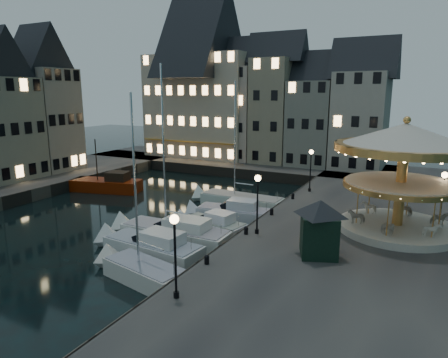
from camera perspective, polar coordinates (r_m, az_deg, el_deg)
The scene contains 31 objects.
ground at distance 31.18m, azimuth -8.50°, elevation -8.40°, with size 160.00×160.00×0.00m, color black.
quay_east at distance 31.45m, azimuth 19.94°, elevation -7.59°, with size 16.00×56.00×1.30m, color #474442.
quay_north at distance 58.31m, azimuth 1.16°, elevation 2.17°, with size 44.00×12.00×1.30m, color #474442.
quaywall_e at distance 33.25m, azimuth 6.12°, elevation -5.81°, with size 0.15×44.00×1.30m, color #47423A.
quaywall_n at distance 52.16m, azimuth 0.23°, elevation 0.96°, with size 48.00×0.15×1.30m, color #47423A.
quaywall_w at distance 44.75m, azimuth -26.05°, elevation -2.26°, with size 0.15×44.00×1.30m, color #47423A.
streetlamp_a at distance 19.00m, azimuth -7.02°, elevation -9.26°, with size 0.44×0.44×4.17m.
streetlamp_b at distance 27.41m, azimuth 4.81°, elevation -2.40°, with size 0.44×0.44×4.17m.
streetlamp_c at distance 39.94m, azimuth 12.28°, elevation 2.05°, with size 0.44×0.44×4.17m.
streetlamp_d at distance 32.30m, azimuth 28.79°, elevation -1.64°, with size 0.44×0.44×4.17m.
bollard_a at distance 23.35m, azimuth -2.48°, elevation -11.35°, with size 0.30×0.30×0.57m.
bollard_b at distance 27.91m, azimuth 3.18°, elevation -7.29°, with size 0.30×0.30×0.57m.
bollard_c at distance 32.31m, azimuth 6.83°, elevation -4.60°, with size 0.30×0.30×0.57m.
bollard_d at distance 37.33m, azimuth 9.81°, elevation -2.37°, with size 0.30×0.30×0.57m.
townhouse_na at distance 65.01m, azimuth -7.27°, elevation 9.46°, with size 5.50×8.00×12.80m.
townhouse_nb at distance 62.07m, azimuth -3.07°, elevation 9.87°, with size 6.16×8.00×13.80m.
townhouse_nc at distance 59.23m, azimuth 2.07°, elevation 10.24°, with size 6.82×8.00×14.80m.
townhouse_nd at distance 56.99m, azimuth 7.39°, elevation 10.57°, with size 5.50×8.00×15.80m.
townhouse_ne at distance 55.43m, azimuth 12.71°, elevation 8.77°, with size 6.16×8.00×12.80m.
townhouse_nf at distance 54.18m, azimuth 19.00°, elevation 8.86°, with size 6.82×8.00×13.80m.
townhouse_wc at distance 55.38m, azimuth -24.42°, elevation 8.70°, with size 8.80×5.50×14.20m.
hotel_corner at distance 62.00m, azimuth -3.05°, elevation 11.26°, with size 17.60×9.00×16.80m.
motorboat_a at distance 24.94m, azimuth -12.06°, elevation -12.69°, with size 6.58×3.27×10.81m.
motorboat_b at distance 28.05m, azimuth -10.72°, elevation -9.49°, with size 8.23×2.95×2.15m.
motorboat_c at distance 30.44m, azimuth -7.56°, elevation -7.53°, with size 9.52×2.64×12.68m.
motorboat_d at distance 31.68m, azimuth -2.07°, elevation -6.71°, with size 6.35×2.97×2.15m.
motorboat_e at distance 34.84m, azimuth 0.79°, elevation -4.90°, with size 7.48×2.91×2.15m.
motorboat_f at distance 39.20m, azimuth 1.80°, elevation -3.10°, with size 9.18×2.65×12.20m.
red_fishing_boat at distance 46.74m, azimuth -16.30°, elevation -0.83°, with size 8.23×4.60×6.04m.
carousel at distance 29.86m, azimuth 24.29°, elevation 2.88°, with size 9.24×9.24×8.08m.
ticket_kiosk at distance 24.44m, azimuth 13.55°, elevation -5.49°, with size 3.36×3.36×3.93m.
Camera 1 is at (17.28, -23.51, 11.00)m, focal length 32.00 mm.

